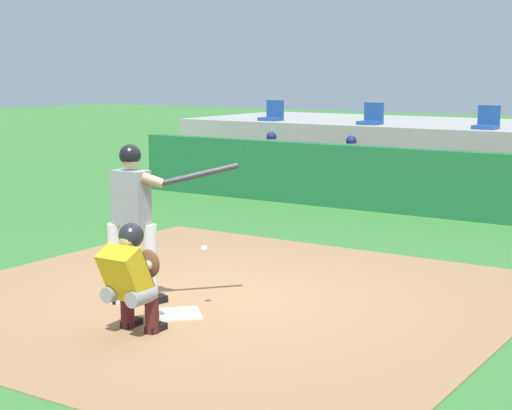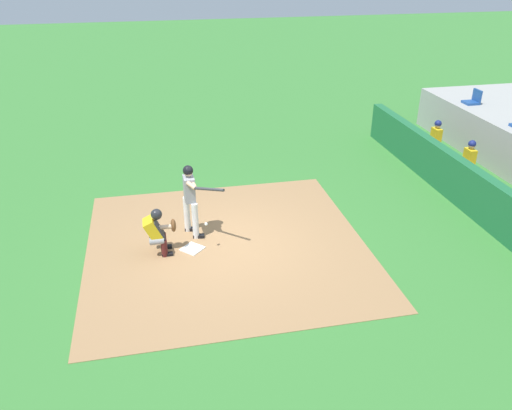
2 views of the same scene
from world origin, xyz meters
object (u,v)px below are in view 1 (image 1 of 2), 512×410
object	(u,v)px
stadium_seat_2	(487,122)
catcher_crouched	(132,274)
batter_at_plate	(134,214)
home_plate	(179,314)
dugout_player_1	(348,167)
stadium_seat_1	(371,118)
dugout_player_0	(268,161)
stadium_seat_0	(272,115)

from	to	relation	value
stadium_seat_2	catcher_crouched	bearing A→B (deg)	-90.05
batter_at_plate	home_plate	bearing A→B (deg)	-6.44
dugout_player_1	stadium_seat_1	world-z (taller)	stadium_seat_1
home_plate	dugout_player_1	size ratio (longest dim) A/B	0.34
batter_at_plate	dugout_player_0	xyz separation A→B (m)	(-3.36, 8.07, -0.36)
home_plate	stadium_seat_2	xyz separation A→B (m)	(0.00, 10.18, 1.51)
stadium_seat_2	dugout_player_0	bearing A→B (deg)	-153.21
batter_at_plate	catcher_crouched	distance (m)	1.13
batter_at_plate	stadium_seat_0	distance (m)	11.08
catcher_crouched	dugout_player_1	size ratio (longest dim) A/B	1.10
home_plate	stadium_seat_2	size ratio (longest dim) A/B	0.92
dugout_player_0	dugout_player_1	xyz separation A→B (m)	(1.90, 0.00, 0.00)
catcher_crouched	stadium_seat_2	distance (m)	10.95
dugout_player_0	stadium_seat_1	size ratio (longest dim) A/B	2.71
batter_at_plate	stadium_seat_0	size ratio (longest dim) A/B	3.76
stadium_seat_1	catcher_crouched	bearing A→B (deg)	-76.64
stadium_seat_0	stadium_seat_1	size ratio (longest dim) A/B	1.00
home_plate	dugout_player_0	size ratio (longest dim) A/B	0.34
home_plate	stadium_seat_2	world-z (taller)	stadium_seat_2
dugout_player_0	catcher_crouched	bearing A→B (deg)	-65.62
dugout_player_1	dugout_player_0	bearing A→B (deg)	180.00
dugout_player_0	stadium_seat_2	world-z (taller)	stadium_seat_2
stadium_seat_1	dugout_player_0	bearing A→B (deg)	-125.09
batter_at_plate	stadium_seat_2	bearing A→B (deg)	86.18
catcher_crouched	stadium_seat_2	size ratio (longest dim) A/B	2.98
dugout_player_1	stadium_seat_0	size ratio (longest dim) A/B	2.71
stadium_seat_0	home_plate	bearing A→B (deg)	-62.94
batter_at_plate	stadium_seat_1	size ratio (longest dim) A/B	3.76
home_plate	catcher_crouched	distance (m)	0.93
dugout_player_0	stadium_seat_0	size ratio (longest dim) A/B	2.71
stadium_seat_0	stadium_seat_1	xyz separation A→B (m)	(2.60, 0.00, 0.00)
dugout_player_1	stadium_seat_2	xyz separation A→B (m)	(2.13, 2.03, 0.86)
home_plate	batter_at_plate	world-z (taller)	batter_at_plate
catcher_crouched	stadium_seat_1	xyz separation A→B (m)	(-2.59, 10.91, 0.93)
home_plate	stadium_seat_0	world-z (taller)	stadium_seat_0
batter_at_plate	dugout_player_0	world-z (taller)	batter_at_plate
stadium_seat_1	batter_at_plate	bearing A→B (deg)	-79.21
batter_at_plate	stadium_seat_1	world-z (taller)	stadium_seat_1
dugout_player_0	stadium_seat_1	world-z (taller)	stadium_seat_1
home_plate	stadium_seat_2	bearing A→B (deg)	90.00
stadium_seat_0	stadium_seat_2	xyz separation A→B (m)	(5.20, 0.00, 0.00)
catcher_crouched	stadium_seat_2	xyz separation A→B (m)	(0.01, 10.91, 0.93)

